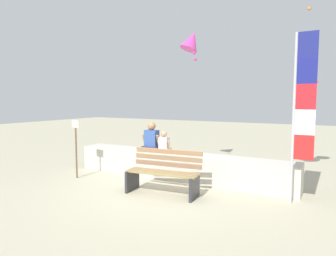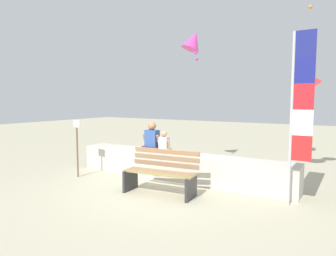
{
  "view_description": "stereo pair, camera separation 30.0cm",
  "coord_description": "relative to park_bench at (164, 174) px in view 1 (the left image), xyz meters",
  "views": [
    {
      "loc": [
        3.32,
        -5.36,
        1.92
      ],
      "look_at": [
        -0.28,
        1.05,
        1.23
      ],
      "focal_mm": 32.12,
      "sensor_mm": 36.0,
      "label": 1
    },
    {
      "loc": [
        3.58,
        -5.21,
        1.92
      ],
      "look_at": [
        -0.28,
        1.05,
        1.23
      ],
      "focal_mm": 32.12,
      "sensor_mm": 36.0,
      "label": 2
    }
  ],
  "objects": [
    {
      "name": "ground_plane",
      "position": [
        -0.27,
        0.12,
        -0.41
      ],
      "size": [
        40.0,
        40.0,
        0.0
      ],
      "primitive_type": "plane",
      "color": "#B0A98C"
    },
    {
      "name": "seawall_ledge",
      "position": [
        -0.27,
        1.17,
        -0.09
      ],
      "size": [
        5.58,
        0.64,
        0.63
      ],
      "primitive_type": "cube",
      "color": "beige",
      "rests_on": "ground"
    },
    {
      "name": "park_bench",
      "position": [
        0.0,
        0.0,
        0.0
      ],
      "size": [
        1.56,
        0.76,
        0.88
      ],
      "color": "#95824D",
      "rests_on": "ground"
    },
    {
      "name": "person_adult",
      "position": [
        -1.01,
        1.14,
        0.51
      ],
      "size": [
        0.48,
        0.35,
        0.73
      ],
      "color": "#3A2F46",
      "rests_on": "seawall_ledge"
    },
    {
      "name": "person_child",
      "position": [
        -0.65,
        1.14,
        0.43
      ],
      "size": [
        0.34,
        0.25,
        0.52
      ],
      "color": "tan",
      "rests_on": "seawall_ledge"
    },
    {
      "name": "flag_banner",
      "position": [
        2.49,
        0.62,
        1.4
      ],
      "size": [
        0.38,
        0.05,
        3.12
      ],
      "color": "#B7B7BC",
      "rests_on": "ground"
    },
    {
      "name": "kite_magenta",
      "position": [
        -0.53,
        2.45,
        3.13
      ],
      "size": [
        0.81,
        0.82,
        0.91
      ],
      "color": "#DB3D9E"
    },
    {
      "name": "kite_red",
      "position": [
        2.27,
        3.09,
        2.03
      ],
      "size": [
        0.93,
        0.84,
        1.12
      ],
      "color": "red"
    },
    {
      "name": "sign_post",
      "position": [
        -2.49,
        0.02,
        0.43
      ],
      "size": [
        0.24,
        0.04,
        1.43
      ],
      "color": "brown",
      "rests_on": "ground"
    }
  ]
}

